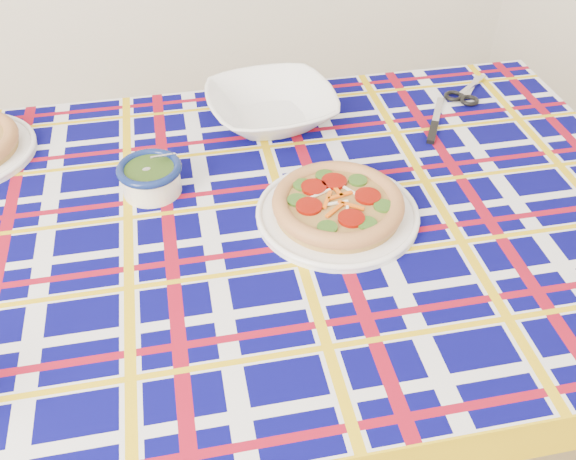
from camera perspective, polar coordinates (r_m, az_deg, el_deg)
name	(u,v)px	position (r m, az deg, el deg)	size (l,w,h in m)	color
dining_table	(250,249)	(1.24, -3.43, -1.70)	(1.74, 1.29, 0.74)	brown
tablecloth	(249,240)	(1.22, -3.48, -0.86)	(1.60, 1.01, 0.10)	#05044E
main_focaccia_plate	(338,204)	(1.17, 4.46, 2.30)	(0.31, 0.31, 0.06)	#AA7D3C
pesto_bowl	(150,175)	(1.26, -12.14, 4.76)	(0.12, 0.12, 0.07)	#1E360E
serving_bowl	(271,107)	(1.45, -1.50, 10.86)	(0.28, 0.28, 0.07)	white
table_knife	(438,111)	(1.53, 13.16, 10.25)	(0.21, 0.02, 0.01)	silver
kitchen_scissors	(472,86)	(1.65, 16.08, 12.24)	(0.19, 0.09, 0.02)	silver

